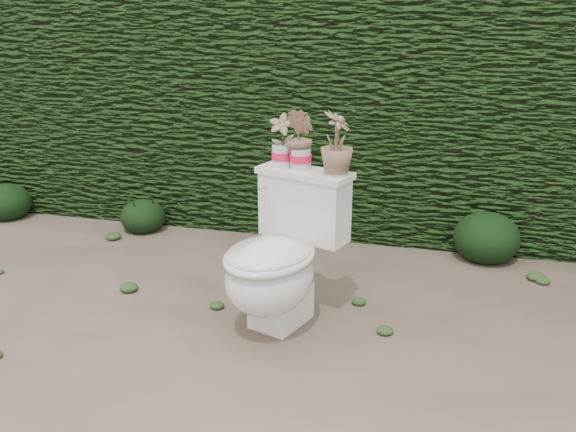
% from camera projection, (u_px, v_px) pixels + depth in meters
% --- Properties ---
extents(ground, '(60.00, 60.00, 0.00)m').
position_uv_depth(ground, '(279.00, 311.00, 3.48)').
color(ground, '#7B6655').
rests_on(ground, ground).
extents(hedge, '(8.00, 1.00, 1.60)m').
position_uv_depth(hedge, '(336.00, 114.00, 4.68)').
color(hedge, '#203D14').
rests_on(hedge, ground).
extents(toilet, '(0.65, 0.79, 0.78)m').
position_uv_depth(toilet, '(279.00, 261.00, 3.23)').
color(toilet, silver).
rests_on(toilet, ground).
extents(potted_plant_left, '(0.14, 0.10, 0.26)m').
position_uv_depth(potted_plant_left, '(282.00, 142.00, 3.31)').
color(potted_plant_left, '#428128').
rests_on(potted_plant_left, toilet).
extents(potted_plant_center, '(0.21, 0.21, 0.30)m').
position_uv_depth(potted_plant_center, '(301.00, 140.00, 3.24)').
color(potted_plant_center, '#428128').
rests_on(potted_plant_center, toilet).
extents(potted_plant_right, '(0.18, 0.18, 0.30)m').
position_uv_depth(potted_plant_right, '(337.00, 145.00, 3.14)').
color(potted_plant_right, '#428128').
rests_on(potted_plant_right, toilet).
extents(liriope_clump_0, '(0.37, 0.37, 0.29)m').
position_uv_depth(liriope_clump_0, '(6.00, 199.00, 4.90)').
color(liriope_clump_0, black).
rests_on(liriope_clump_0, ground).
extents(liriope_clump_1, '(0.32, 0.32, 0.26)m').
position_uv_depth(liriope_clump_1, '(143.00, 213.00, 4.64)').
color(liriope_clump_1, black).
rests_on(liriope_clump_1, ground).
extents(liriope_clump_2, '(0.32, 0.32, 0.26)m').
position_uv_depth(liriope_clump_2, '(318.00, 223.00, 4.43)').
color(liriope_clump_2, black).
rests_on(liriope_clump_2, ground).
extents(liriope_clump_3, '(0.42, 0.42, 0.34)m').
position_uv_depth(liriope_clump_3, '(487.00, 234.00, 4.13)').
color(liriope_clump_3, black).
rests_on(liriope_clump_3, ground).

